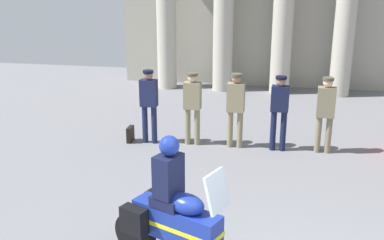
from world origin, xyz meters
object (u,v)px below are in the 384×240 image
(officer_in_row_3, at_px, (280,107))
(motorcycle_with_rider, at_px, (172,216))
(briefcase_on_ground, at_px, (130,134))
(officer_in_row_4, at_px, (326,109))
(officer_in_row_0, at_px, (149,101))
(officer_in_row_2, at_px, (236,105))
(officer_in_row_1, at_px, (192,103))

(officer_in_row_3, height_order, motorcycle_with_rider, motorcycle_with_rider)
(officer_in_row_3, bearing_deg, briefcase_on_ground, 4.89)
(officer_in_row_3, distance_m, officer_in_row_4, 0.98)
(officer_in_row_0, distance_m, officer_in_row_4, 3.91)
(officer_in_row_2, height_order, motorcycle_with_rider, motorcycle_with_rider)
(officer_in_row_0, xyz_separation_m, officer_in_row_3, (2.93, 0.06, -0.01))
(officer_in_row_0, relative_size, motorcycle_with_rider, 0.87)
(officer_in_row_1, height_order, officer_in_row_2, officer_in_row_2)
(motorcycle_with_rider, distance_m, briefcase_on_ground, 5.08)
(officer_in_row_4, bearing_deg, officer_in_row_1, 4.06)
(officer_in_row_0, xyz_separation_m, officer_in_row_2, (1.97, 0.08, -0.01))
(officer_in_row_1, relative_size, briefcase_on_ground, 4.67)
(officer_in_row_3, distance_m, motorcycle_with_rider, 4.87)
(officer_in_row_2, bearing_deg, officer_in_row_3, -177.49)
(officer_in_row_2, bearing_deg, briefcase_on_ground, 5.83)
(officer_in_row_2, distance_m, officer_in_row_3, 0.96)
(officer_in_row_1, relative_size, motorcycle_with_rider, 0.86)
(officer_in_row_0, relative_size, briefcase_on_ground, 4.76)
(officer_in_row_0, bearing_deg, briefcase_on_ground, 6.03)
(officer_in_row_0, relative_size, officer_in_row_2, 1.01)
(officer_in_row_1, distance_m, motorcycle_with_rider, 4.74)
(officer_in_row_2, relative_size, officer_in_row_3, 1.01)
(officer_in_row_0, relative_size, officer_in_row_1, 1.02)
(officer_in_row_0, distance_m, officer_in_row_1, 1.00)
(officer_in_row_0, height_order, officer_in_row_4, officer_in_row_0)
(officer_in_row_2, relative_size, briefcase_on_ground, 4.73)
(officer_in_row_3, distance_m, briefcase_on_ground, 3.50)
(officer_in_row_4, distance_m, briefcase_on_ground, 4.45)
(officer_in_row_0, relative_size, officer_in_row_3, 1.02)
(briefcase_on_ground, bearing_deg, officer_in_row_4, 1.62)
(officer_in_row_4, xyz_separation_m, briefcase_on_ground, (-4.37, -0.12, -0.82))
(officer_in_row_1, bearing_deg, briefcase_on_ground, 7.41)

